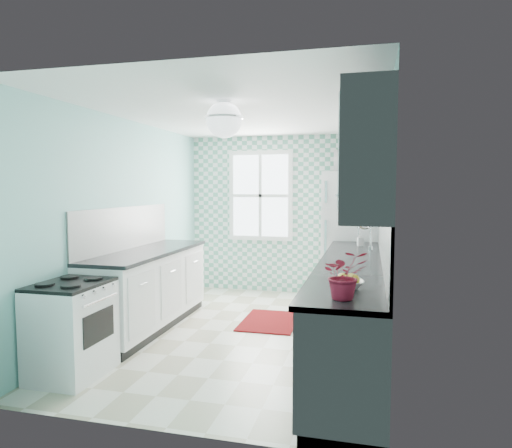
% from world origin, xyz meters
% --- Properties ---
extents(floor, '(3.00, 4.40, 0.02)m').
position_xyz_m(floor, '(0.00, 0.00, -0.01)').
color(floor, white).
rests_on(floor, ground).
extents(ceiling, '(3.00, 4.40, 0.02)m').
position_xyz_m(ceiling, '(0.00, 0.00, 2.51)').
color(ceiling, white).
rests_on(ceiling, wall_back).
extents(wall_back, '(3.00, 0.02, 2.50)m').
position_xyz_m(wall_back, '(0.00, 2.21, 1.25)').
color(wall_back, '#85CBC5').
rests_on(wall_back, floor).
extents(wall_front, '(3.00, 0.02, 2.50)m').
position_xyz_m(wall_front, '(0.00, -2.21, 1.25)').
color(wall_front, '#85CBC5').
rests_on(wall_front, floor).
extents(wall_left, '(0.02, 4.40, 2.50)m').
position_xyz_m(wall_left, '(-1.51, 0.00, 1.25)').
color(wall_left, '#85CBC5').
rests_on(wall_left, floor).
extents(wall_right, '(0.02, 4.40, 2.50)m').
position_xyz_m(wall_right, '(1.51, 0.00, 1.25)').
color(wall_right, '#85CBC5').
rests_on(wall_right, floor).
extents(accent_wall, '(3.00, 0.01, 2.50)m').
position_xyz_m(accent_wall, '(0.00, 2.19, 1.25)').
color(accent_wall, '#5CA68B').
rests_on(accent_wall, wall_back).
extents(window, '(1.04, 0.05, 1.44)m').
position_xyz_m(window, '(-0.35, 2.16, 1.55)').
color(window, white).
rests_on(window, wall_back).
extents(backsplash_right, '(0.02, 3.60, 0.51)m').
position_xyz_m(backsplash_right, '(1.49, -0.40, 1.20)').
color(backsplash_right, white).
rests_on(backsplash_right, wall_right).
extents(backsplash_left, '(0.02, 2.15, 0.51)m').
position_xyz_m(backsplash_left, '(-1.49, -0.07, 1.20)').
color(backsplash_left, white).
rests_on(backsplash_left, wall_left).
extents(upper_cabinets_right, '(0.33, 3.20, 0.90)m').
position_xyz_m(upper_cabinets_right, '(1.33, -0.60, 1.90)').
color(upper_cabinets_right, white).
rests_on(upper_cabinets_right, wall_right).
extents(upper_cabinet_fridge, '(0.40, 0.74, 0.40)m').
position_xyz_m(upper_cabinet_fridge, '(1.30, 1.83, 2.25)').
color(upper_cabinet_fridge, white).
rests_on(upper_cabinet_fridge, wall_right).
extents(ceiling_light, '(0.34, 0.34, 0.35)m').
position_xyz_m(ceiling_light, '(0.00, -0.80, 2.32)').
color(ceiling_light, silver).
rests_on(ceiling_light, ceiling).
extents(base_cabinets_right, '(0.60, 3.60, 0.90)m').
position_xyz_m(base_cabinets_right, '(1.20, -0.40, 0.45)').
color(base_cabinets_right, white).
rests_on(base_cabinets_right, floor).
extents(countertop_right, '(0.63, 3.60, 0.04)m').
position_xyz_m(countertop_right, '(1.19, -0.40, 0.92)').
color(countertop_right, black).
rests_on(countertop_right, base_cabinets_right).
extents(base_cabinets_left, '(0.60, 2.15, 0.90)m').
position_xyz_m(base_cabinets_left, '(-1.20, -0.07, 0.45)').
color(base_cabinets_left, white).
rests_on(base_cabinets_left, floor).
extents(countertop_left, '(0.63, 2.15, 0.04)m').
position_xyz_m(countertop_left, '(-1.19, -0.07, 0.92)').
color(countertop_left, black).
rests_on(countertop_left, base_cabinets_left).
extents(fridge, '(0.83, 0.82, 1.91)m').
position_xyz_m(fridge, '(1.11, 1.81, 0.95)').
color(fridge, white).
rests_on(fridge, floor).
extents(stove, '(0.55, 0.69, 0.83)m').
position_xyz_m(stove, '(-1.20, -1.52, 0.44)').
color(stove, white).
rests_on(stove, floor).
extents(sink, '(0.49, 0.41, 0.53)m').
position_xyz_m(sink, '(1.20, 0.51, 0.93)').
color(sink, silver).
rests_on(sink, countertop_right).
extents(rug, '(0.68, 0.97, 0.02)m').
position_xyz_m(rug, '(0.17, 0.50, 0.01)').
color(rug, maroon).
rests_on(rug, floor).
extents(dish_towel, '(0.05, 0.27, 0.41)m').
position_xyz_m(dish_towel, '(0.89, 0.20, 0.48)').
color(dish_towel, '#53B797').
rests_on(dish_towel, base_cabinets_right).
extents(fruit_bowl, '(0.29, 0.29, 0.06)m').
position_xyz_m(fruit_bowl, '(1.20, -1.59, 0.97)').
color(fruit_bowl, white).
rests_on(fruit_bowl, countertop_right).
extents(potted_plant, '(0.37, 0.34, 0.33)m').
position_xyz_m(potted_plant, '(1.20, -1.93, 1.10)').
color(potted_plant, red).
rests_on(potted_plant, countertop_right).
extents(soap_bottle, '(0.09, 0.09, 0.17)m').
position_xyz_m(soap_bottle, '(1.25, 0.93, 1.02)').
color(soap_bottle, '#85A4B1').
rests_on(soap_bottle, countertop_right).
extents(microwave, '(0.57, 0.41, 0.31)m').
position_xyz_m(microwave, '(1.11, 1.81, 2.06)').
color(microwave, white).
rests_on(microwave, fridge).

